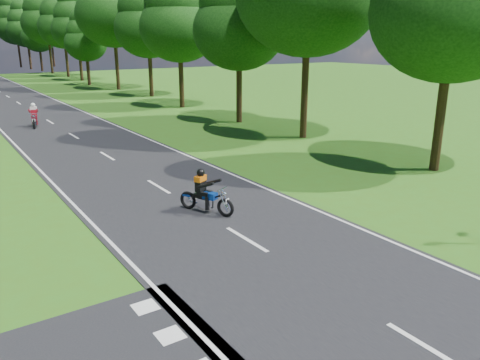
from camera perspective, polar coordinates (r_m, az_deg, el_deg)
ground at (r=12.03m, az=6.32°, el=-10.49°), size 160.00×160.00×0.00m
road_markings at (r=56.90m, az=-27.20°, el=9.43°), size 7.40×140.00×0.01m
rider_near_blue at (r=15.23m, az=-4.16°, el=-1.37°), size 1.31×1.85×1.48m
rider_far_red at (r=33.41m, az=-23.82°, el=7.26°), size 1.03×1.94×1.54m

